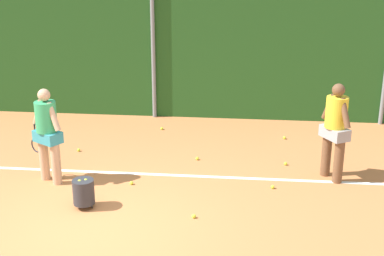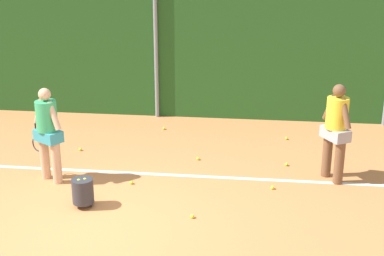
# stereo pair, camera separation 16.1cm
# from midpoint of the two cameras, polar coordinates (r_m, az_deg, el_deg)

# --- Properties ---
(ground_plane) EXTENTS (29.97, 29.97, 0.00)m
(ground_plane) POSITION_cam_midpoint_polar(r_m,az_deg,el_deg) (10.05, -8.39, -5.77)
(ground_plane) COLOR #C67542
(hedge_fence_backdrop) EXTENTS (19.48, 0.25, 3.33)m
(hedge_fence_backdrop) POSITION_cam_midpoint_polar(r_m,az_deg,el_deg) (13.51, -4.37, 8.18)
(hedge_fence_backdrop) COLOR #23511E
(hedge_fence_backdrop) RESTS_ON ground_plane
(fence_post_center) EXTENTS (0.10, 0.10, 3.42)m
(fence_post_center) POSITION_cam_midpoint_polar(r_m,az_deg,el_deg) (13.33, -4.51, 8.22)
(fence_post_center) COLOR gray
(fence_post_center) RESTS_ON ground_plane
(court_baseline_paint) EXTENTS (14.24, 0.10, 0.01)m
(court_baseline_paint) POSITION_cam_midpoint_polar(r_m,az_deg,el_deg) (10.43, -7.82, -4.77)
(court_baseline_paint) COLOR white
(court_baseline_paint) RESTS_ON ground_plane
(player_foreground_near) EXTENTS (0.74, 0.53, 1.77)m
(player_foreground_near) POSITION_cam_midpoint_polar(r_m,az_deg,el_deg) (10.01, -15.64, -0.28)
(player_foreground_near) COLOR tan
(player_foreground_near) RESTS_ON ground_plane
(player_midcourt) EXTENTS (0.54, 0.68, 1.83)m
(player_midcourt) POSITION_cam_midpoint_polar(r_m,az_deg,el_deg) (10.06, 14.58, 0.15)
(player_midcourt) COLOR brown
(player_midcourt) RESTS_ON ground_plane
(ball_hopper) EXTENTS (0.36, 0.36, 0.51)m
(ball_hopper) POSITION_cam_midpoint_polar(r_m,az_deg,el_deg) (9.11, -11.98, -6.65)
(ball_hopper) COLOR #2D2D33
(ball_hopper) RESTS_ON ground_plane
(tennis_ball_0) EXTENTS (0.07, 0.07, 0.07)m
(tennis_ball_0) POSITION_cam_midpoint_polar(r_m,az_deg,el_deg) (10.94, 0.14, -3.27)
(tennis_ball_0) COLOR #CCDB33
(tennis_ball_0) RESTS_ON ground_plane
(tennis_ball_4) EXTENTS (0.07, 0.07, 0.07)m
(tennis_ball_4) POSITION_cam_midpoint_polar(r_m,az_deg,el_deg) (12.28, 9.46, -1.03)
(tennis_ball_4) COLOR #CCDB33
(tennis_ball_4) RESTS_ON ground_plane
(tennis_ball_5) EXTENTS (0.07, 0.07, 0.07)m
(tennis_ball_5) POSITION_cam_midpoint_polar(r_m,az_deg,el_deg) (9.92, -6.93, -5.83)
(tennis_ball_5) COLOR #CCDB33
(tennis_ball_5) RESTS_ON ground_plane
(tennis_ball_6) EXTENTS (0.07, 0.07, 0.07)m
(tennis_ball_6) POSITION_cam_midpoint_polar(r_m,az_deg,el_deg) (8.71, -0.34, -9.39)
(tennis_ball_6) COLOR #CCDB33
(tennis_ball_6) RESTS_ON ground_plane
(tennis_ball_7) EXTENTS (0.07, 0.07, 0.07)m
(tennis_ball_7) POSITION_cam_midpoint_polar(r_m,az_deg,el_deg) (12.75, -3.59, -0.05)
(tennis_ball_7) COLOR #CCDB33
(tennis_ball_7) RESTS_ON ground_plane
(tennis_ball_9) EXTENTS (0.07, 0.07, 0.07)m
(tennis_ball_9) POSITION_cam_midpoint_polar(r_m,az_deg,el_deg) (10.84, 9.53, -3.77)
(tennis_ball_9) COLOR #CCDB33
(tennis_ball_9) RESTS_ON ground_plane
(tennis_ball_10) EXTENTS (0.07, 0.07, 0.07)m
(tennis_ball_10) POSITION_cam_midpoint_polar(r_m,az_deg,el_deg) (11.66, -12.38, -2.30)
(tennis_ball_10) COLOR #CCDB33
(tennis_ball_10) RESTS_ON ground_plane
(tennis_ball_11) EXTENTS (0.07, 0.07, 0.07)m
(tennis_ball_11) POSITION_cam_midpoint_polar(r_m,az_deg,el_deg) (9.79, 8.13, -6.24)
(tennis_ball_11) COLOR #CCDB33
(tennis_ball_11) RESTS_ON ground_plane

